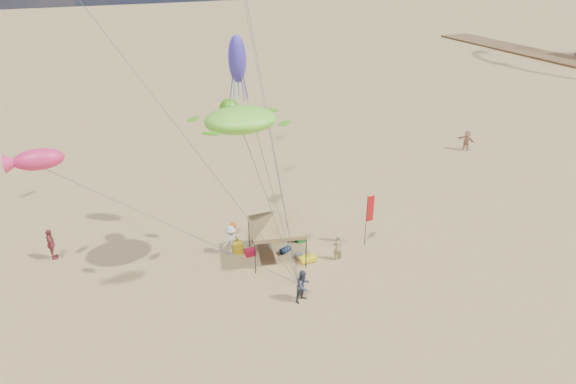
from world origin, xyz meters
The scene contains 19 objects.
ground centered at (0.00, 0.00, 0.00)m, with size 280.00×280.00×0.00m, color tan.
canopy_tent centered at (-0.56, 3.28, 2.80)m, with size 5.32×5.32×3.36m.
feather_flag centered at (4.72, 2.51, 2.08)m, with size 0.48×0.06×3.12m.
cooler_red centered at (-1.85, 4.00, 0.19)m, with size 0.54×0.38×0.38m, color red.
cooler_blue centered at (1.52, 5.83, 0.19)m, with size 0.54×0.38×0.38m, color #2514A3.
bag_navy centered at (0.03, 3.47, 0.18)m, with size 0.36×0.36×0.60m, color #0C1E35.
bag_orange centered at (-1.85, 7.10, 0.18)m, with size 0.36×0.36×0.60m, color #DE580C.
chair_green centered at (1.32, 4.34, 0.35)m, with size 0.50×0.50×0.70m, color #17812E.
chair_yellow centered at (-2.42, 4.54, 0.35)m, with size 0.50×0.50×0.70m, color yellow.
crate_grey centered at (0.51, 2.72, 0.14)m, with size 0.34×0.30×0.28m, color gray.
beach_cart centered at (0.82, 2.16, 0.20)m, with size 0.90×0.50×0.24m, color yellow.
person_near_a centered at (2.39, 1.78, 0.76)m, with size 0.55×0.36×1.52m, color tan.
person_near_b centered at (-0.82, -0.77, 0.85)m, with size 0.82×0.64×1.69m, color #39414E.
person_near_c centered at (-2.72, 4.66, 0.84)m, with size 1.09×0.63×1.69m, color silver.
person_far_a centered at (-11.86, 7.92, 0.92)m, with size 1.07×0.45×1.83m, color #9F3D3F.
person_far_c centered at (20.07, 12.25, 0.85)m, with size 1.57×0.50×1.69m, color tan.
turtle_kite centered at (-2.41, 3.00, 8.20)m, with size 3.45×2.76×1.15m, color #83F735.
fish_kite centered at (-11.05, 1.88, 8.01)m, with size 1.90×0.95×0.85m, color #F92965.
squid_kite centered at (-1.29, 6.64, 10.23)m, with size 0.95×0.95×2.46m, color #4B3AC7.
Camera 1 is at (-9.40, -19.05, 15.61)m, focal length 32.13 mm.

